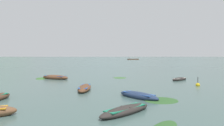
{
  "coord_description": "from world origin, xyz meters",
  "views": [
    {
      "loc": [
        0.02,
        -6.93,
        3.34
      ],
      "look_at": [
        3.77,
        50.08,
        1.46
      ],
      "focal_mm": 34.16,
      "sensor_mm": 36.0,
      "label": 1
    }
  ],
  "objects_px": {
    "rowboat_5": "(138,96)",
    "rowboat_4": "(55,77)",
    "mooring_buoy": "(198,85)",
    "ferry_0": "(133,59)",
    "rowboat_1": "(126,110)",
    "rowboat_2": "(85,88)",
    "rowboat_3": "(180,79)"
  },
  "relations": [
    {
      "from": "rowboat_3",
      "to": "mooring_buoy",
      "type": "xyz_separation_m",
      "value": [
        -0.07,
        -5.53,
        -0.05
      ]
    },
    {
      "from": "rowboat_4",
      "to": "ferry_0",
      "type": "distance_m",
      "value": 168.75
    },
    {
      "from": "rowboat_1",
      "to": "mooring_buoy",
      "type": "relative_size",
      "value": 3.26
    },
    {
      "from": "rowboat_3",
      "to": "rowboat_4",
      "type": "xyz_separation_m",
      "value": [
        -17.44,
        2.96,
        0.07
      ]
    },
    {
      "from": "rowboat_2",
      "to": "rowboat_5",
      "type": "distance_m",
      "value": 6.22
    },
    {
      "from": "rowboat_1",
      "to": "rowboat_5",
      "type": "bearing_deg",
      "value": 70.24
    },
    {
      "from": "mooring_buoy",
      "to": "rowboat_2",
      "type": "bearing_deg",
      "value": -170.76
    },
    {
      "from": "rowboat_4",
      "to": "mooring_buoy",
      "type": "height_order",
      "value": "mooring_buoy"
    },
    {
      "from": "rowboat_4",
      "to": "rowboat_1",
      "type": "bearing_deg",
      "value": -67.79
    },
    {
      "from": "rowboat_2",
      "to": "rowboat_5",
      "type": "bearing_deg",
      "value": -43.12
    },
    {
      "from": "rowboat_2",
      "to": "rowboat_3",
      "type": "relative_size",
      "value": 1.48
    },
    {
      "from": "rowboat_5",
      "to": "rowboat_4",
      "type": "bearing_deg",
      "value": 122.64
    },
    {
      "from": "rowboat_5",
      "to": "ferry_0",
      "type": "xyz_separation_m",
      "value": [
        29.31,
        179.0,
        0.26
      ]
    },
    {
      "from": "rowboat_4",
      "to": "rowboat_5",
      "type": "xyz_separation_m",
      "value": [
        9.45,
        -14.76,
        -0.04
      ]
    },
    {
      "from": "rowboat_2",
      "to": "mooring_buoy",
      "type": "distance_m",
      "value": 12.61
    },
    {
      "from": "rowboat_1",
      "to": "rowboat_3",
      "type": "xyz_separation_m",
      "value": [
        9.59,
        16.27,
        -0.01
      ]
    },
    {
      "from": "rowboat_2",
      "to": "rowboat_3",
      "type": "bearing_deg",
      "value": 31.1
    },
    {
      "from": "rowboat_1",
      "to": "rowboat_5",
      "type": "distance_m",
      "value": 4.74
    },
    {
      "from": "rowboat_4",
      "to": "rowboat_3",
      "type": "bearing_deg",
      "value": -9.63
    },
    {
      "from": "rowboat_4",
      "to": "rowboat_5",
      "type": "bearing_deg",
      "value": -57.36
    },
    {
      "from": "rowboat_4",
      "to": "rowboat_5",
      "type": "height_order",
      "value": "rowboat_4"
    },
    {
      "from": "rowboat_2",
      "to": "ferry_0",
      "type": "height_order",
      "value": "ferry_0"
    },
    {
      "from": "rowboat_1",
      "to": "mooring_buoy",
      "type": "height_order",
      "value": "mooring_buoy"
    },
    {
      "from": "rowboat_2",
      "to": "rowboat_3",
      "type": "height_order",
      "value": "rowboat_2"
    },
    {
      "from": "rowboat_3",
      "to": "ferry_0",
      "type": "relative_size",
      "value": 0.29
    },
    {
      "from": "rowboat_1",
      "to": "ferry_0",
      "type": "relative_size",
      "value": 0.35
    },
    {
      "from": "rowboat_1",
      "to": "rowboat_3",
      "type": "distance_m",
      "value": 18.88
    },
    {
      "from": "rowboat_1",
      "to": "rowboat_2",
      "type": "xyz_separation_m",
      "value": [
        -2.93,
        8.71,
        0.02
      ]
    },
    {
      "from": "rowboat_4",
      "to": "rowboat_5",
      "type": "distance_m",
      "value": 17.53
    },
    {
      "from": "rowboat_2",
      "to": "rowboat_5",
      "type": "relative_size",
      "value": 1.18
    },
    {
      "from": "rowboat_2",
      "to": "rowboat_3",
      "type": "distance_m",
      "value": 14.62
    },
    {
      "from": "rowboat_2",
      "to": "rowboat_4",
      "type": "distance_m",
      "value": 11.61
    }
  ]
}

